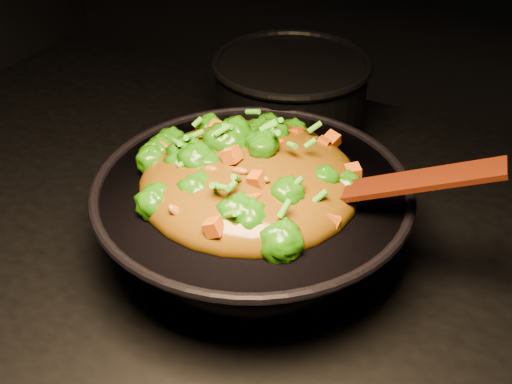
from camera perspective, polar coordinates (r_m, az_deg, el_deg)
The scene contains 4 objects.
wok at distance 0.82m, azimuth -0.32°, elevation -2.56°, with size 0.38×0.38×0.11m, color black, non-canonical shape.
stir_fry at distance 0.76m, azimuth -0.57°, elevation 3.40°, with size 0.27×0.27×0.09m, color #1F6106, non-canonical shape.
spatula at distance 0.73m, azimuth 11.68°, elevation 0.60°, with size 0.25×0.04×0.01m, color black.
back_pot at distance 1.07m, azimuth 3.10°, elevation 8.31°, with size 0.24×0.24×0.14m, color black.
Camera 1 is at (0.41, -0.60, 1.46)m, focal length 45.00 mm.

